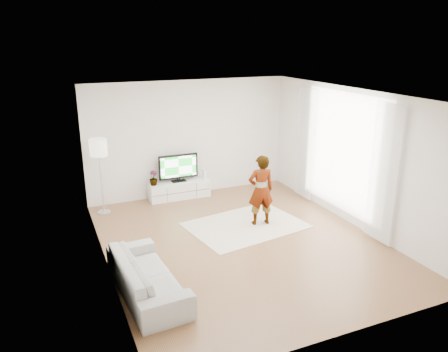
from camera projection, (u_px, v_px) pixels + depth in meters
name	position (u px, v px, depth m)	size (l,w,h in m)	color
floor	(241.00, 242.00, 8.37)	(6.00, 6.00, 0.00)	#8E6040
ceiling	(243.00, 95.00, 7.52)	(6.00, 6.00, 0.00)	white
wall_left	(102.00, 191.00, 7.01)	(0.02, 6.00, 2.80)	white
wall_right	(353.00, 158.00, 8.88)	(0.02, 6.00, 2.80)	white
wall_back	(189.00, 139.00, 10.57)	(5.00, 0.02, 2.80)	white
wall_front	(348.00, 240.00, 5.32)	(5.00, 0.02, 2.80)	white
window	(343.00, 152.00, 9.12)	(0.01, 2.60, 2.50)	white
curtain_near	(384.00, 175.00, 7.99)	(0.04, 0.70, 2.60)	white
curtain_far	(305.00, 144.00, 10.26)	(0.04, 0.70, 2.60)	white
media_console	(179.00, 190.00, 10.59)	(1.47, 0.42, 0.41)	white
television	(178.00, 167.00, 10.44)	(0.96, 0.19, 0.67)	black
game_console	(204.00, 174.00, 10.74)	(0.06, 0.17, 0.23)	white
potted_plant	(153.00, 178.00, 10.24)	(0.20, 0.20, 0.35)	#3F7238
rug	(246.00, 225.00, 9.10)	(2.30, 1.66, 0.01)	beige
player	(261.00, 190.00, 8.95)	(0.54, 0.35, 1.48)	#334772
sofa	(147.00, 275.00, 6.64)	(2.02, 0.79, 0.59)	#BBBBB6
floor_lamp	(99.00, 151.00, 9.33)	(0.37, 0.37, 1.68)	silver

